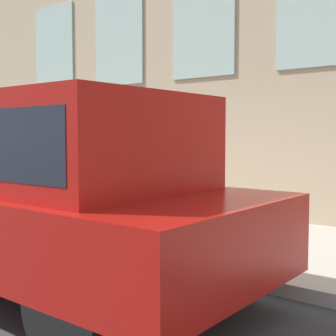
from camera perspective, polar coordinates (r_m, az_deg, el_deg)
ground_plane at (r=5.54m, az=-4.37°, el=-11.49°), size 80.00×80.00×0.00m
sidewalk at (r=6.66m, az=4.34°, el=-8.27°), size 2.95×60.00×0.13m
fire_hydrant at (r=6.01m, az=-4.40°, el=-5.04°), size 0.28×0.41×0.79m
person at (r=5.85m, az=4.51°, el=-1.95°), size 0.30×0.20×1.24m
parked_truck_red_near at (r=4.61m, az=-14.57°, el=-1.67°), size 1.97×4.51×1.82m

